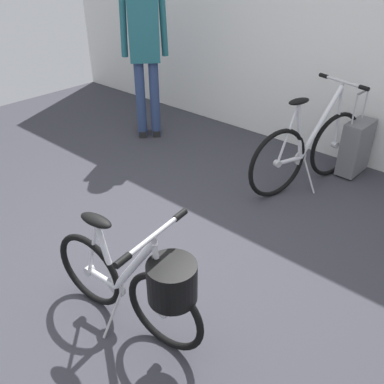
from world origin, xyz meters
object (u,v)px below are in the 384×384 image
Objects in this scene: rolling_suitcase at (356,147)px; folding_bike_foreground at (140,283)px; display_bike_left at (308,150)px; visitor_near_wall at (145,44)px.

folding_bike_foreground is at bearing -92.21° from rolling_suitcase.
rolling_suitcase is (0.10, 2.72, -0.09)m from folding_bike_foreground.
visitor_near_wall is (-1.95, -0.16, 0.69)m from display_bike_left.
display_bike_left is 1.61× the size of rolling_suitcase.
display_bike_left is at bearing -115.16° from rolling_suitcase.
visitor_near_wall is 2.18× the size of rolling_suitcase.
rolling_suitcase is (2.20, 0.69, -0.77)m from visitor_near_wall.
folding_bike_foreground is 2.99m from visitor_near_wall.
visitor_near_wall is 2.43m from rolling_suitcase.
display_bike_left is (-0.14, 2.19, -0.01)m from folding_bike_foreground.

